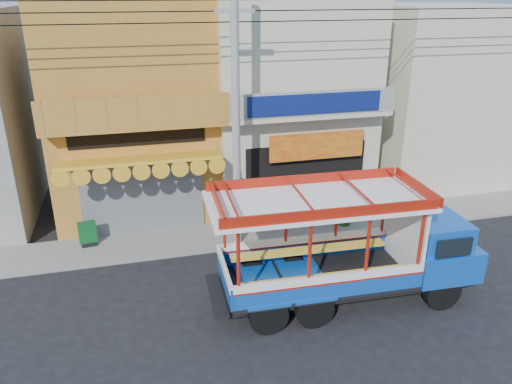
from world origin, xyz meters
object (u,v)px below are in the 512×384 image
utility_pole (240,100)px  songthaew_truck (364,246)px  green_sign (88,235)px  potted_plant_c (392,199)px  potted_plant_a (345,212)px

utility_pole → songthaew_truck: (2.55, -3.91, -3.38)m
green_sign → potted_plant_c: 11.38m
potted_plant_a → utility_pole: bearing=145.6°
utility_pole → green_sign: 6.89m
potted_plant_c → songthaew_truck: bearing=1.3°
potted_plant_a → songthaew_truck: bearing=-148.7°
potted_plant_c → utility_pole: bearing=-41.8°
utility_pole → green_sign: size_ratio=30.77×
songthaew_truck → potted_plant_c: 6.40m
green_sign → utility_pole: bearing=-11.6°
potted_plant_a → potted_plant_c: size_ratio=1.10×
green_sign → potted_plant_a: bearing=-3.9°
songthaew_truck → green_sign: (-7.63, 4.95, -1.15)m
green_sign → potted_plant_a: size_ratio=0.95×
songthaew_truck → utility_pole: bearing=123.2°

